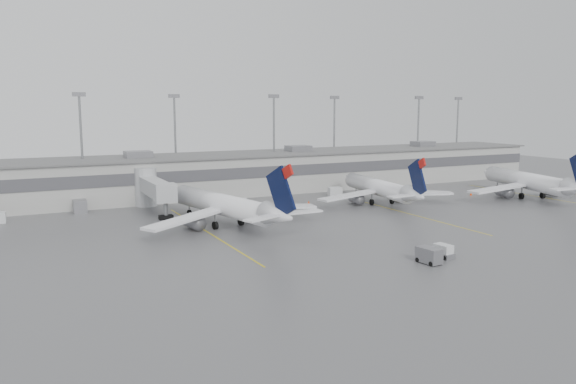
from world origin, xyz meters
name	(u,v)px	position (x,y,z in m)	size (l,w,h in m)	color
ground	(411,257)	(0.00, 0.00, 0.00)	(260.00, 260.00, 0.00)	#515153
terminal	(235,173)	(-0.01, 57.98, 4.17)	(152.00, 17.00, 9.45)	#A2A29D
light_masts	(225,134)	(0.00, 63.75, 12.03)	(142.40, 8.00, 20.60)	gray
jet_bridge_right	(151,188)	(-20.50, 45.72, 3.87)	(4.00, 17.20, 7.00)	#A7A9AC
stand_markings	(314,221)	(0.00, 24.00, 0.01)	(105.25, 40.00, 0.01)	#D8C00C
jet_mid_left	(226,205)	(-13.79, 26.41, 3.33)	(28.86, 32.69, 10.70)	white
jet_mid_right	(381,188)	(18.90, 32.41, 3.05)	(26.85, 30.28, 9.82)	white
jet_far_right	(531,181)	(49.37, 24.64, 3.39)	(29.06, 33.01, 10.91)	white
baggage_tug	(443,252)	(3.31, -1.75, 0.63)	(1.90, 2.68, 1.62)	silver
baggage_cart	(429,255)	(0.11, -2.95, 0.96)	(1.98, 3.05, 1.85)	slate
gse_uld_b	(239,204)	(-6.33, 39.79, 0.90)	(2.54, 1.69, 1.80)	silver
gse_uld_c	(335,192)	(16.06, 43.99, 0.93)	(2.62, 1.75, 1.86)	silver
gse_loader	(80,206)	(-32.11, 48.77, 1.08)	(2.16, 3.46, 2.16)	slate
cone_b	(193,220)	(-17.15, 32.27, 0.35)	(0.44, 0.44, 0.70)	#FF4305
cone_c	(309,202)	(6.88, 38.26, 0.35)	(0.44, 0.44, 0.70)	#FF4305
cone_d	(471,193)	(41.65, 32.67, 0.38)	(0.48, 0.48, 0.77)	#FF4305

